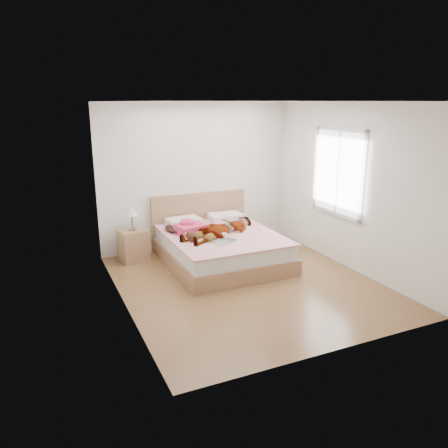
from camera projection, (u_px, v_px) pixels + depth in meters
name	position (u px, v px, depth m)	size (l,w,h in m)	color
ground	(248.00, 284.00, 6.46)	(4.00, 4.00, 0.00)	#513219
woman	(221.00, 227.00, 7.16)	(0.59, 1.57, 0.22)	silver
hair	(179.00, 228.00, 7.34)	(0.48, 0.59, 0.09)	black
phone	(184.00, 219.00, 7.29)	(0.05, 0.11, 0.01)	silver
room_shell	(338.00, 172.00, 7.02)	(4.00, 4.00, 4.00)	white
bed	(219.00, 246.00, 7.29)	(1.80, 2.08, 1.00)	olive
towel	(190.00, 227.00, 7.17)	(0.53, 0.47, 0.24)	#DC3B62
magazine	(225.00, 241.00, 6.74)	(0.49, 0.43, 0.02)	white
coffee_mug	(225.00, 236.00, 6.88)	(0.12, 0.09, 0.09)	white
plush_toy	(192.00, 237.00, 6.76)	(0.18, 0.26, 0.13)	black
nightstand	(133.00, 243.00, 7.33)	(0.50, 0.46, 0.94)	#8E5A41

